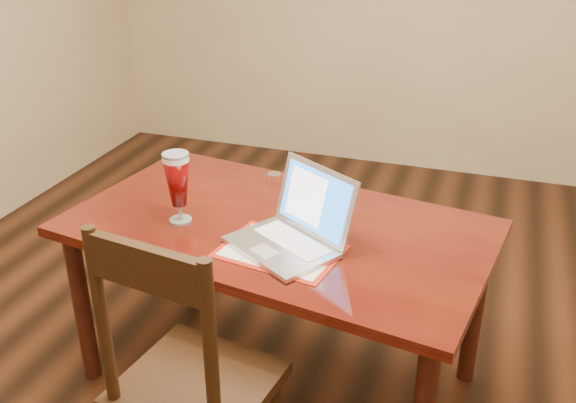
% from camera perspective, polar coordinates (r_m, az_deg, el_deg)
% --- Properties ---
extents(ground, '(5.00, 5.00, 0.00)m').
position_cam_1_polar(ground, '(2.74, 1.60, -16.24)').
color(ground, black).
rests_on(ground, ground).
extents(dining_table, '(1.66, 1.10, 1.00)m').
position_cam_1_polar(dining_table, '(2.42, -1.11, -3.63)').
color(dining_table, '#4F160A').
rests_on(dining_table, ground).
extents(dining_chair, '(0.50, 0.49, 1.05)m').
position_cam_1_polar(dining_chair, '(2.04, -8.74, -15.72)').
color(dining_chair, black).
rests_on(dining_chair, ground).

